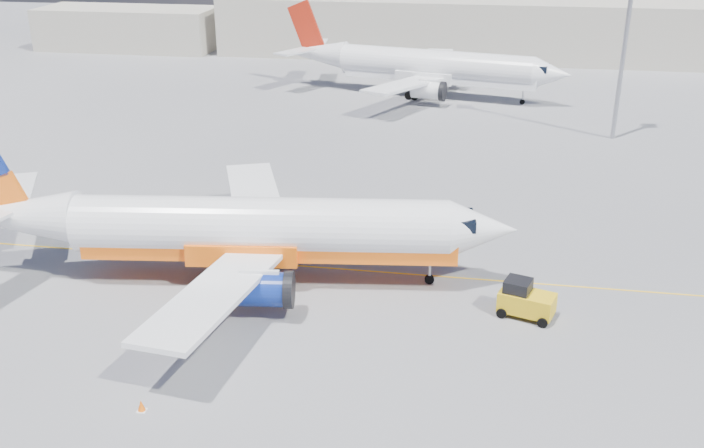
% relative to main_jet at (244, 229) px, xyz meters
% --- Properties ---
extents(ground, '(240.00, 240.00, 0.00)m').
position_rel_main_jet_xyz_m(ground, '(5.44, -0.58, -3.35)').
color(ground, slate).
rests_on(ground, ground).
extents(taxi_line, '(70.00, 0.15, 0.01)m').
position_rel_main_jet_xyz_m(taxi_line, '(5.44, 2.42, -3.35)').
color(taxi_line, yellow).
rests_on(taxi_line, ground).
extents(terminal_main, '(70.00, 14.00, 8.00)m').
position_rel_main_jet_xyz_m(terminal_main, '(10.44, 74.42, 0.65)').
color(terminal_main, '#B8B19E').
rests_on(terminal_main, ground).
extents(terminal_annex, '(26.00, 10.00, 6.00)m').
position_rel_main_jet_xyz_m(terminal_annex, '(-39.56, 71.42, -0.35)').
color(terminal_annex, '#B8B19E').
rests_on(terminal_annex, ground).
extents(main_jet, '(33.22, 26.05, 10.06)m').
position_rel_main_jet_xyz_m(main_jet, '(0.00, 0.00, 0.00)').
color(main_jet, white).
rests_on(main_jet, ground).
extents(second_jet, '(33.67, 25.96, 10.16)m').
position_rel_main_jet_xyz_m(second_jet, '(6.85, 48.75, 0.03)').
color(second_jet, white).
rests_on(second_jet, ground).
extents(gse_tug, '(3.29, 2.59, 2.10)m').
position_rel_main_jet_xyz_m(gse_tug, '(16.35, -1.64, -2.36)').
color(gse_tug, black).
rests_on(gse_tug, ground).
extents(traffic_cone, '(0.41, 0.41, 0.57)m').
position_rel_main_jet_xyz_m(traffic_cone, '(-0.91, -13.34, -3.08)').
color(traffic_cone, white).
rests_on(traffic_cone, ground).
extents(floodlight_mast, '(1.42, 1.42, 19.48)m').
position_rel_main_jet_xyz_m(floodlight_mast, '(25.80, 34.57, 8.32)').
color(floodlight_mast, '#9C9CA4').
rests_on(floodlight_mast, ground).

